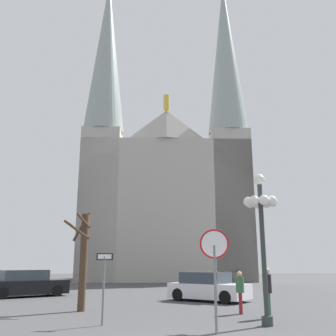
{
  "coord_description": "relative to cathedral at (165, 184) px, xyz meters",
  "views": [
    {
      "loc": [
        -0.86,
        -8.67,
        1.98
      ],
      "look_at": [
        0.15,
        18.07,
        8.52
      ],
      "focal_mm": 41.08,
      "sensor_mm": 36.0,
      "label": 1
    }
  ],
  "objects": [
    {
      "name": "cathedral",
      "position": [
        0.0,
        0.0,
        0.0
      ],
      "size": [
        18.54,
        12.36,
        36.58
      ],
      "color": "#ADA89E",
      "rests_on": "ground"
    },
    {
      "name": "parked_car_near_black",
      "position": [
        -8.74,
        -19.95,
        -10.05
      ],
      "size": [
        4.71,
        3.97,
        1.52
      ],
      "color": "black",
      "rests_on": "ground"
    },
    {
      "name": "pedestrian_walking",
      "position": [
        2.1,
        -27.84,
        -9.79
      ],
      "size": [
        0.32,
        0.32,
        1.61
      ],
      "color": "maroon",
      "rests_on": "ground"
    },
    {
      "name": "bare_tree",
      "position": [
        -4.32,
        -26.77,
        -8.61
      ],
      "size": [
        1.22,
        1.43,
        4.12
      ],
      "color": "#473323",
      "rests_on": "ground"
    },
    {
      "name": "stop_sign",
      "position": [
        0.46,
        -32.07,
        -8.68
      ],
      "size": [
        0.85,
        0.23,
        2.93
      ],
      "color": "slate",
      "rests_on": "ground"
    },
    {
      "name": "parked_car_far_white",
      "position": [
        1.54,
        -22.76,
        -10.08
      ],
      "size": [
        4.35,
        3.93,
        1.46
      ],
      "color": "silver",
      "rests_on": "ground"
    },
    {
      "name": "pedestrian_standing",
      "position": [
        2.83,
        -29.1,
        -9.68
      ],
      "size": [
        0.32,
        0.32,
        1.77
      ],
      "color": "#33663F",
      "rests_on": "ground"
    },
    {
      "name": "one_way_arrow_sign",
      "position": [
        -2.96,
        -30.43,
        -9.38
      ],
      "size": [
        0.55,
        0.1,
        2.26
      ],
      "color": "slate",
      "rests_on": "ground"
    },
    {
      "name": "street_lamp",
      "position": [
        2.3,
        -30.73,
        -7.37
      ],
      "size": [
        1.17,
        1.17,
        4.93
      ],
      "color": "#2D3833",
      "rests_on": "ground"
    }
  ]
}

